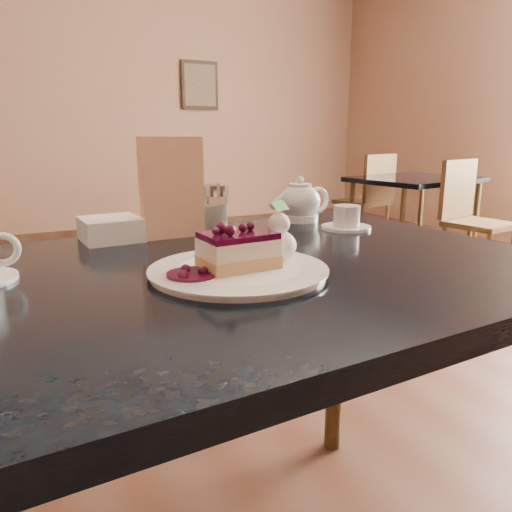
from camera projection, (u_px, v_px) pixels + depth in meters
name	position (u px, v px, depth m)	size (l,w,h in m)	color
main_table	(226.00, 310.00, 0.97)	(1.36, 0.94, 0.82)	black
dessert_plate	(238.00, 271.00, 0.91)	(0.32, 0.32, 0.01)	white
cheesecake_slice	(238.00, 251.00, 0.90)	(0.14, 0.10, 0.07)	#EBA976
whipped_cream	(279.00, 245.00, 0.95)	(0.07, 0.07, 0.06)	white
berry_sauce	(192.00, 274.00, 0.85)	(0.09, 0.09, 0.01)	black
tea_set	(308.00, 206.00, 1.41)	(0.22, 0.29, 0.11)	white
menu_card	(172.00, 188.00, 1.20)	(0.15, 0.03, 0.24)	#FFF1BC
sugar_shaker	(215.00, 208.00, 1.29)	(0.07, 0.07, 0.12)	white
napkin_stack	(111.00, 229.00, 1.18)	(0.13, 0.13, 0.05)	white
bg_table_far_right	(409.00, 254.00, 4.23)	(1.06, 1.72, 1.15)	black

